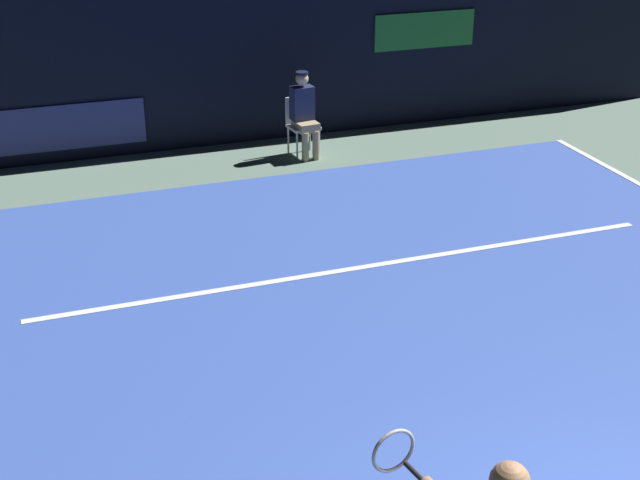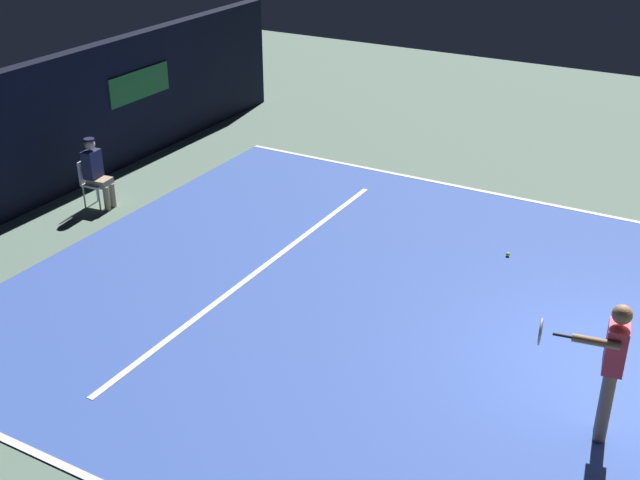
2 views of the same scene
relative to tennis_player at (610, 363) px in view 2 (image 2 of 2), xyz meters
The scene contains 8 objects.
ground_plane 4.18m from the tennis_player, 69.74° to the left, with size 30.40×30.40×0.00m, color slate.
court_surface 4.18m from the tennis_player, 69.74° to the left, with size 9.75×10.01×0.01m, color #3856B2.
line_sideline_left 7.37m from the tennis_player, 31.45° to the left, with size 0.10×10.01×0.01m, color white.
line_service 5.82m from the tennis_player, 75.81° to the left, with size 7.60×0.10×0.01m, color white.
back_wall 10.75m from the tennis_player, 82.49° to the left, with size 15.59×0.33×2.60m.
tennis_player is the anchor object (origin of this frame).
line_judge_on_chair 9.78m from the tennis_player, 77.74° to the left, with size 0.48×0.56×1.32m.
tennis_ball 4.53m from the tennis_player, 30.74° to the left, with size 0.07×0.07×0.07m, color #CCE033.
Camera 2 is at (-9.44, -0.65, 6.18)m, focal length 45.68 mm.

